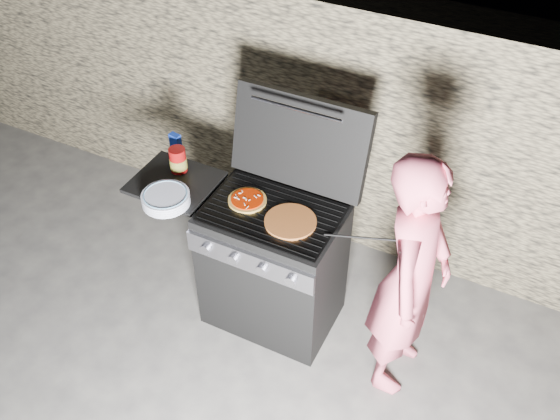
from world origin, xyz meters
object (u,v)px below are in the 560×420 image
at_px(pizza_topped, 247,200).
at_px(person, 411,279).
at_px(sauce_jar, 178,160).
at_px(gas_grill, 238,254).

distance_m(pizza_topped, person, 1.04).
xyz_separation_m(pizza_topped, sauce_jar, (-0.53, 0.08, 0.06)).
bearing_deg(pizza_topped, sauce_jar, 171.53).
distance_m(gas_grill, sauce_jar, 0.70).
relative_size(gas_grill, person, 0.84).
height_order(gas_grill, person, person).
xyz_separation_m(gas_grill, sauce_jar, (-0.45, 0.10, 0.53)).
xyz_separation_m(gas_grill, pizza_topped, (0.08, 0.02, 0.47)).
height_order(gas_grill, sauce_jar, sauce_jar).
relative_size(gas_grill, sauce_jar, 8.34).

